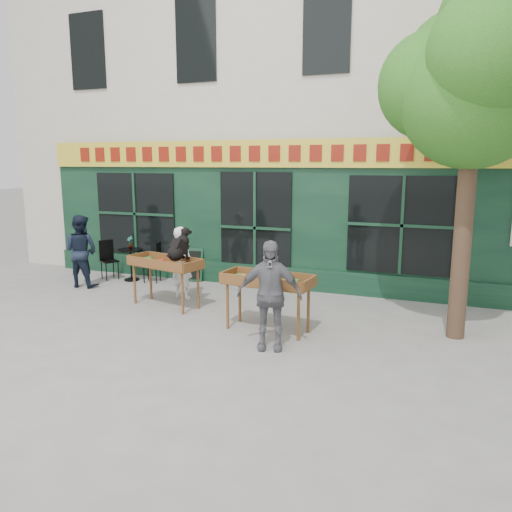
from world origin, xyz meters
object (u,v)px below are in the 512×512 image
(man_right, at_px, (269,295))
(woman, at_px, (182,263))
(book_cart_center, at_px, (165,266))
(man_left, at_px, (81,251))
(book_cart_right, at_px, (268,283))
(bistro_table, at_px, (131,258))
(dog, at_px, (179,243))

(man_right, bearing_deg, woman, 127.99)
(book_cart_center, relative_size, man_left, 0.97)
(book_cart_right, distance_m, bistro_table, 4.87)
(man_left, bearing_deg, book_cart_right, 160.70)
(dog, height_order, man_left, man_left)
(woman, relative_size, bistro_table, 1.99)
(book_cart_center, bearing_deg, dog, 5.15)
(bistro_table, bearing_deg, man_left, -127.87)
(bistro_table, bearing_deg, book_cart_right, -27.51)
(book_cart_right, bearing_deg, book_cart_center, 170.17)
(book_cart_right, relative_size, man_left, 0.94)
(book_cart_right, height_order, man_left, man_left)
(man_right, bearing_deg, bistro_table, 132.44)
(bistro_table, bearing_deg, man_right, -33.01)
(man_right, height_order, man_left, man_right)
(woman, xyz_separation_m, book_cart_right, (2.37, -1.30, 0.06))
(book_cart_right, distance_m, man_left, 5.19)
(dog, relative_size, bistro_table, 0.79)
(dog, bearing_deg, book_cart_right, -3.19)
(book_cart_center, relative_size, man_right, 0.95)
(man_right, xyz_separation_m, man_left, (-5.31, 2.09, -0.02))
(dog, bearing_deg, woman, 129.85)
(woman, relative_size, man_left, 0.92)
(dog, distance_m, woman, 0.95)
(book_cart_right, xyz_separation_m, bistro_table, (-4.31, 2.24, -0.28))
(book_cart_center, xyz_separation_m, man_left, (-2.64, 0.70, 0.00))
(book_cart_center, xyz_separation_m, bistro_table, (-1.94, 1.60, -0.28))
(man_left, bearing_deg, bistro_table, -132.15)
(book_cart_center, height_order, book_cart_right, same)
(book_cart_right, xyz_separation_m, man_left, (-5.01, 1.34, 0.00))
(woman, xyz_separation_m, man_right, (2.67, -2.05, 0.08))
(woman, relative_size, book_cart_right, 0.98)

